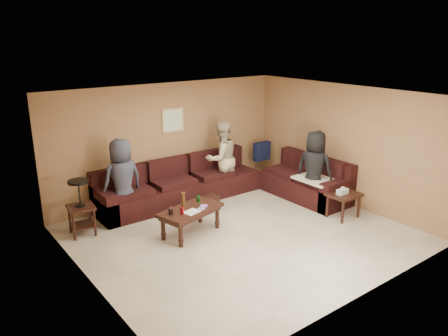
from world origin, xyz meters
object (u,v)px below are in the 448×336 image
Objects in this scene: coffee_table at (191,212)px; side_table_right at (344,197)px; sectional_sofa at (226,186)px; waste_bin at (211,203)px; end_table_left at (81,207)px; person_left at (122,180)px; person_middle at (221,158)px; person_right at (314,169)px.

coffee_table is 3.03m from side_table_right.
sectional_sofa is 0.67m from waste_bin.
end_table_left is at bearing 151.93° from side_table_right.
end_table_left is (-1.57, 1.15, 0.12)m from coffee_table.
coffee_table is at bearing -148.15° from sectional_sofa.
coffee_table is 1.52m from person_left.
coffee_table is at bearing 40.18° from person_middle.
end_table_left is 4.94m from side_table_right.
waste_bin is 0.19× the size of person_middle.
sectional_sofa is at bearing 69.76° from person_middle.
waste_bin is 1.19m from person_middle.
sectional_sofa is at bearing 25.68° from person_right.
side_table_right is 2.64m from waste_bin.
sectional_sofa is 2.87× the size of person_left.
person_left reaches higher than coffee_table.
person_middle is (0.15, 0.38, 0.50)m from sectional_sofa.
end_table_left reaches higher than sectional_sofa.
waste_bin is at bearing -10.53° from end_table_left.
person_middle is (3.25, 0.17, 0.29)m from end_table_left.
coffee_table is 2.18m from person_middle.
person_right is (1.28, -1.32, 0.48)m from sectional_sofa.
person_middle reaches higher than end_table_left.
coffee_table is 4.07× the size of waste_bin.
person_left reaches higher than waste_bin.
person_left is at bearing 45.88° from person_right.
side_table_right reaches higher than waste_bin.
side_table_right is at bearing -22.78° from coffee_table.
end_table_left is 0.62× the size of person_middle.
person_left reaches higher than side_table_right.
side_table_right is 2.04× the size of waste_bin.
person_right is (1.88, -1.06, 0.64)m from waste_bin.
coffee_table is 0.80× the size of person_left.
side_table_right is 0.88m from person_right.
coffee_table reaches higher than waste_bin.
coffee_table is at bearing 116.21° from person_left.
end_table_left is 3.25× the size of waste_bin.
person_left reaches higher than end_table_left.
person_right is (3.50, -1.67, -0.01)m from person_left.
waste_bin is at bearing -156.32° from sectional_sofa.
person_right is (4.38, -1.52, 0.26)m from end_table_left.
person_middle is (2.37, 0.03, 0.02)m from person_left.
end_table_left is at bearing 176.21° from sectional_sofa.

